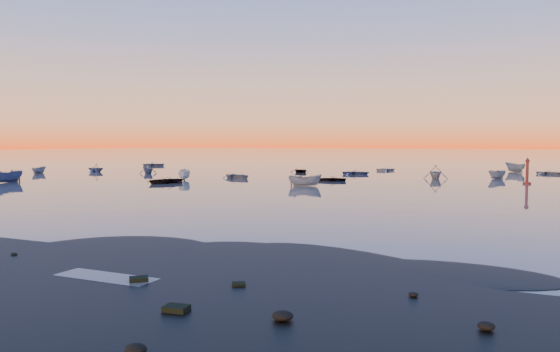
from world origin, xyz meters
The scene contains 6 objects.
ground centered at (0.00, 100.00, 0.00)m, with size 600.00×600.00×0.00m, color #625651.
mud_lobes centered at (0.00, -1.00, 0.01)m, with size 140.00×6.00×0.07m, color black, non-canonical shape.
moored_fleet centered at (0.00, 53.00, 0.00)m, with size 124.00×58.00×1.20m, color silver, non-canonical shape.
boat_near_left centered at (-13.92, 42.88, 0.00)m, with size 4.45×1.85×1.11m, color slate.
boat_near_center centered at (-0.77, 34.62, 0.00)m, with size 3.78×1.60×1.31m, color slate.
channel_marker centered at (21.96, 48.38, 1.29)m, with size 0.92×0.92×3.26m.
Camera 1 is at (22.35, -22.20, 4.95)m, focal length 35.00 mm.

